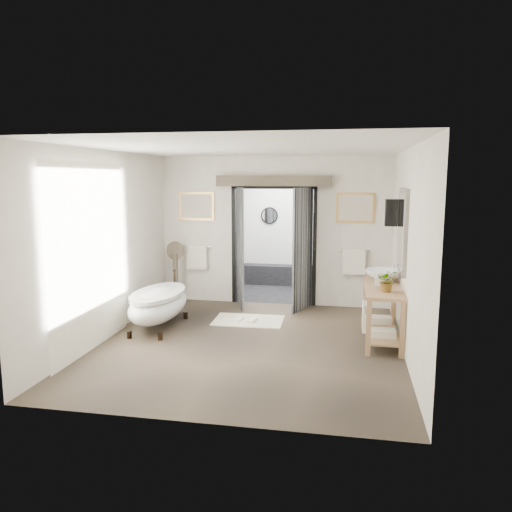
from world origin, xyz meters
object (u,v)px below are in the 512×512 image
object	(u,v)px
clawfoot_tub	(159,304)
basin	(382,276)
vanity	(381,308)
rug	(249,320)

from	to	relation	value
clawfoot_tub	basin	distance (m)	3.66
clawfoot_tub	vanity	size ratio (longest dim) A/B	1.08
rug	basin	size ratio (longest dim) A/B	2.21
basin	clawfoot_tub	bearing A→B (deg)	-177.74
rug	basin	xyz separation A→B (m)	(2.22, -0.29, 0.94)
clawfoot_tub	rug	bearing A→B (deg)	26.02
vanity	clawfoot_tub	bearing A→B (deg)	-179.83
vanity	rug	distance (m)	2.35
clawfoot_tub	basin	world-z (taller)	basin
vanity	basin	distance (m)	0.58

